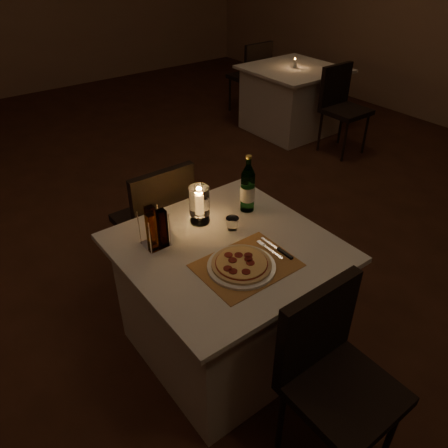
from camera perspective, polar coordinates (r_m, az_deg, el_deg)
floor at (r=3.12m, az=-2.26°, el=-7.17°), size 8.00×10.00×0.02m
main_table at (r=2.41m, az=0.29°, el=-9.80°), size 1.00×1.00×0.74m
chair_near at (r=1.95m, az=13.76°, el=-17.47°), size 0.42×0.42×0.90m
chair_far at (r=2.78m, az=-8.66°, el=1.12°), size 0.42×0.42×0.90m
placemat at (r=2.05m, az=2.94°, el=-5.42°), size 0.45×0.34×0.00m
plate at (r=2.03m, az=2.29°, el=-5.55°), size 0.32×0.32×0.01m
pizza at (r=2.02m, az=2.29°, el=-5.20°), size 0.28×0.28×0.02m
fork at (r=2.16m, az=5.75°, el=-3.18°), size 0.02×0.18×0.00m
knife at (r=2.14m, az=7.54°, el=-3.54°), size 0.02×0.22×0.01m
tumbler at (r=2.28m, az=1.10°, el=0.06°), size 0.07×0.07×0.07m
water_bottle at (r=2.39m, az=3.12°, el=4.62°), size 0.08×0.08×0.33m
hurricane_candle at (r=2.29m, az=-3.24°, el=2.89°), size 0.11×0.11×0.21m
cruet_caddy at (r=2.15m, az=-8.97°, el=-0.70°), size 0.12×0.12×0.21m
neighbor_table_right at (r=5.41m, az=8.81°, el=15.78°), size 1.00×1.00×0.74m
neighbor_chair_ra at (r=4.91m, az=15.02°, el=15.30°), size 0.42×0.42×0.90m
neighbor_chair_rb at (r=5.86m, az=3.80°, el=19.30°), size 0.42×0.42×0.90m
neighbor_candle_right at (r=5.30m, az=9.22°, el=20.03°), size 0.03×0.03×0.11m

